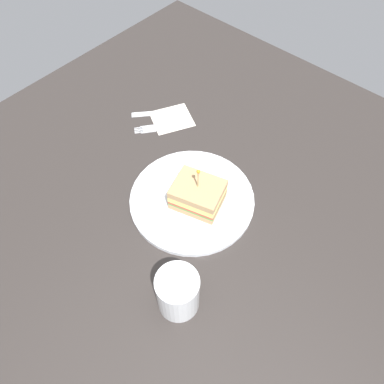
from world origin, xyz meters
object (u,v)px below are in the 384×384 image
knife (156,113)px  fork (156,128)px  drink_glass (178,293)px  sandwich_half_center (198,194)px  napkin (172,119)px  plate (192,199)px

knife → fork: bearing=-134.2°
drink_glass → fork: bearing=50.0°
sandwich_half_center → drink_glass: 20.12cm
drink_glass → napkin: size_ratio=1.00×
sandwich_half_center → napkin: (14.15, 20.54, -3.59)cm
napkin → plate: bearing=-127.0°
plate → sandwich_half_center: bearing=-83.6°
sandwich_half_center → drink_glass: sandwich_half_center is taller
plate → fork: plate is taller
plate → napkin: bearing=53.0°
fork → napkin: bearing=-8.0°
sandwich_half_center → napkin: bearing=55.4°
sandwich_half_center → fork: bearing=65.9°
plate → drink_glass: bearing=-144.7°
sandwich_half_center → fork: 23.48cm
fork → plate: bearing=-116.1°
fork → knife: (3.46, 3.56, -0.00)cm
sandwich_half_center → fork: (9.49, 21.19, -3.49)cm
sandwich_half_center → napkin: sandwich_half_center is taller
drink_glass → napkin: (31.29, 31.06, -4.15)cm
napkin → knife: size_ratio=0.86×
drink_glass → knife: drink_glass is taller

